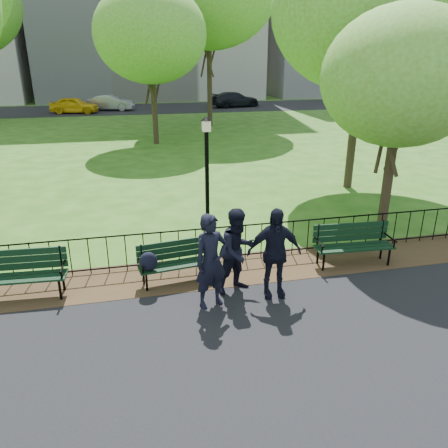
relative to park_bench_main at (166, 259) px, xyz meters
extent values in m
plane|color=#2B5A17|center=(0.97, -1.20, -0.59)|extent=(120.00, 120.00, 0.00)
cube|color=#372A16|center=(0.97, 0.30, -0.58)|extent=(60.00, 1.60, 0.01)
cube|color=black|center=(0.97, 33.80, -0.59)|extent=(70.00, 9.00, 0.01)
cylinder|color=black|center=(0.97, 0.80, 0.29)|extent=(24.00, 0.04, 0.04)
cylinder|color=black|center=(0.97, 0.80, -0.47)|extent=(24.00, 0.04, 0.04)
cylinder|color=black|center=(0.97, 0.80, -0.14)|extent=(0.02, 0.02, 0.90)
cube|color=black|center=(0.27, 0.01, -0.17)|extent=(1.75, 0.68, 0.04)
cube|color=black|center=(0.24, 0.26, 0.16)|extent=(1.69, 0.26, 0.43)
cylinder|color=black|center=(-0.44, -0.25, -0.38)|extent=(0.05, 0.05, 0.43)
cylinder|color=black|center=(1.02, -0.06, -0.38)|extent=(0.05, 0.05, 0.43)
cylinder|color=black|center=(-0.48, 0.08, -0.38)|extent=(0.05, 0.05, 0.43)
cylinder|color=black|center=(0.98, 0.28, -0.38)|extent=(0.05, 0.05, 0.43)
cylinder|color=black|center=(-0.53, -0.09, 0.00)|extent=(0.11, 0.53, 0.04)
cylinder|color=black|center=(1.06, 0.12, 0.00)|extent=(0.11, 0.53, 0.04)
ellipsoid|color=black|center=(-0.37, -0.17, 0.06)|extent=(0.41, 0.31, 0.41)
cube|color=black|center=(-2.96, 0.03, -0.12)|extent=(1.91, 0.61, 0.04)
cube|color=black|center=(-2.94, 0.30, 0.24)|extent=(1.88, 0.15, 0.47)
cylinder|color=black|center=(-2.15, -0.21, -0.36)|extent=(0.05, 0.05, 0.47)
cylinder|color=black|center=(-2.13, 0.17, -0.36)|extent=(0.05, 0.05, 0.47)
cylinder|color=black|center=(-2.07, -0.03, 0.07)|extent=(0.08, 0.59, 0.04)
cube|color=black|center=(4.36, -0.07, -0.13)|extent=(1.87, 0.60, 0.04)
cube|color=black|center=(4.37, 0.20, 0.22)|extent=(1.85, 0.15, 0.46)
cylinder|color=black|center=(3.54, -0.21, -0.36)|extent=(0.05, 0.05, 0.46)
cylinder|color=black|center=(5.14, -0.30, -0.36)|extent=(0.05, 0.05, 0.46)
cylinder|color=black|center=(3.57, 0.16, -0.36)|extent=(0.05, 0.05, 0.46)
cylinder|color=black|center=(5.17, 0.07, -0.36)|extent=(0.05, 0.05, 0.46)
cylinder|color=black|center=(3.48, -0.02, 0.06)|extent=(0.08, 0.58, 0.04)
cylinder|color=black|center=(5.23, -0.12, 0.06)|extent=(0.08, 0.58, 0.04)
cylinder|color=black|center=(1.38, 2.47, -0.52)|extent=(0.25, 0.25, 0.14)
cylinder|color=black|center=(1.38, 2.47, 0.85)|extent=(0.11, 0.11, 2.88)
cube|color=beige|center=(1.38, 2.47, 2.38)|extent=(0.20, 0.20, 0.27)
cone|color=black|center=(1.38, 2.47, 2.56)|extent=(0.29, 0.29, 0.11)
cylinder|color=#2D2116|center=(6.49, 2.15, 0.66)|extent=(0.28, 0.28, 2.51)
ellipsoid|color=olive|center=(6.49, 2.15, 3.50)|extent=(4.22, 4.22, 3.59)
cylinder|color=#2D2116|center=(7.38, 5.96, 1.26)|extent=(0.30, 0.30, 3.69)
ellipsoid|color=olive|center=(7.38, 5.96, 5.44)|extent=(6.22, 6.22, 5.29)
cylinder|color=#2D2116|center=(1.08, 16.24, 1.14)|extent=(0.31, 0.31, 3.46)
ellipsoid|color=olive|center=(1.08, 16.24, 5.05)|extent=(5.82, 5.82, 4.95)
cylinder|color=#2D2116|center=(5.30, 22.14, 2.07)|extent=(0.33, 0.33, 5.32)
imported|color=black|center=(0.77, -1.06, 0.36)|extent=(0.80, 0.65, 1.89)
imported|color=black|center=(1.42, -0.61, 0.32)|extent=(0.98, 0.74, 1.79)
imported|color=black|center=(2.07, -0.95, 0.36)|extent=(1.13, 0.54, 1.88)
imported|color=yellow|center=(-4.58, 31.51, 0.09)|extent=(4.18, 2.36, 1.34)
imported|color=#A1A3A9|center=(-1.58, 32.94, 0.09)|extent=(4.27, 2.43, 1.33)
imported|color=black|center=(9.88, 33.23, 0.11)|extent=(5.06, 2.87, 1.38)
camera|label=1|loc=(-0.65, -8.42, 4.03)|focal=35.00mm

